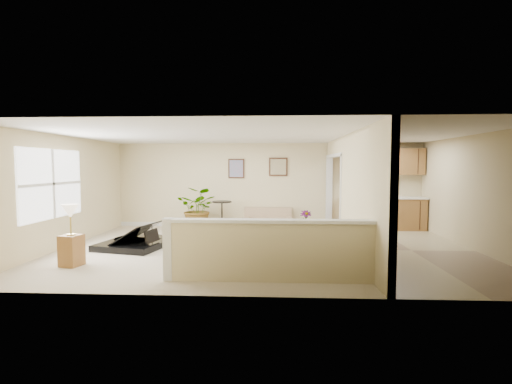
{
  "coord_description": "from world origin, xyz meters",
  "views": [
    {
      "loc": [
        0.19,
        -8.05,
        1.82
      ],
      "look_at": [
        -0.23,
        0.4,
        1.23
      ],
      "focal_mm": 26.0,
      "sensor_mm": 36.0,
      "label": 1
    }
  ],
  "objects_px": {
    "small_plant": "(305,223)",
    "lamp_stand": "(71,240)",
    "palm_plant": "(199,209)",
    "loveseat": "(268,218)",
    "piano": "(132,224)",
    "accent_table": "(222,211)",
    "piano_bench": "(201,240)"
  },
  "relations": [
    {
      "from": "small_plant",
      "to": "lamp_stand",
      "type": "distance_m",
      "value": 5.93
    },
    {
      "from": "palm_plant",
      "to": "small_plant",
      "type": "height_order",
      "value": "palm_plant"
    },
    {
      "from": "loveseat",
      "to": "lamp_stand",
      "type": "height_order",
      "value": "lamp_stand"
    },
    {
      "from": "loveseat",
      "to": "small_plant",
      "type": "relative_size",
      "value": 2.37
    },
    {
      "from": "piano",
      "to": "small_plant",
      "type": "bearing_deg",
      "value": 40.49
    },
    {
      "from": "accent_table",
      "to": "palm_plant",
      "type": "height_order",
      "value": "palm_plant"
    },
    {
      "from": "accent_table",
      "to": "palm_plant",
      "type": "relative_size",
      "value": 0.63
    },
    {
      "from": "accent_table",
      "to": "small_plant",
      "type": "distance_m",
      "value": 2.42
    },
    {
      "from": "piano_bench",
      "to": "small_plant",
      "type": "xyz_separation_m",
      "value": [
        2.39,
        2.7,
        -0.03
      ]
    },
    {
      "from": "small_plant",
      "to": "loveseat",
      "type": "bearing_deg",
      "value": 158.78
    },
    {
      "from": "accent_table",
      "to": "palm_plant",
      "type": "bearing_deg",
      "value": -164.03
    },
    {
      "from": "piano",
      "to": "accent_table",
      "type": "bearing_deg",
      "value": 68.25
    },
    {
      "from": "piano",
      "to": "piano_bench",
      "type": "bearing_deg",
      "value": -5.31
    },
    {
      "from": "piano_bench",
      "to": "lamp_stand",
      "type": "distance_m",
      "value": 2.43
    },
    {
      "from": "piano_bench",
      "to": "lamp_stand",
      "type": "height_order",
      "value": "lamp_stand"
    },
    {
      "from": "palm_plant",
      "to": "small_plant",
      "type": "bearing_deg",
      "value": -2.39
    },
    {
      "from": "piano_bench",
      "to": "accent_table",
      "type": "height_order",
      "value": "accent_table"
    },
    {
      "from": "piano_bench",
      "to": "loveseat",
      "type": "height_order",
      "value": "loveseat"
    },
    {
      "from": "piano",
      "to": "accent_table",
      "type": "xyz_separation_m",
      "value": [
        1.68,
        2.48,
        -0.01
      ]
    },
    {
      "from": "accent_table",
      "to": "palm_plant",
      "type": "distance_m",
      "value": 0.67
    },
    {
      "from": "accent_table",
      "to": "palm_plant",
      "type": "xyz_separation_m",
      "value": [
        -0.64,
        -0.18,
        0.08
      ]
    },
    {
      "from": "piano_bench",
      "to": "accent_table",
      "type": "distance_m",
      "value": 3.02
    },
    {
      "from": "loveseat",
      "to": "lamp_stand",
      "type": "distance_m",
      "value": 5.46
    },
    {
      "from": "palm_plant",
      "to": "lamp_stand",
      "type": "height_order",
      "value": "palm_plant"
    },
    {
      "from": "lamp_stand",
      "to": "loveseat",
      "type": "bearing_deg",
      "value": 50.05
    },
    {
      "from": "palm_plant",
      "to": "lamp_stand",
      "type": "relative_size",
      "value": 1.13
    },
    {
      "from": "small_plant",
      "to": "lamp_stand",
      "type": "relative_size",
      "value": 0.52
    },
    {
      "from": "accent_table",
      "to": "piano_bench",
      "type": "bearing_deg",
      "value": -90.16
    },
    {
      "from": "accent_table",
      "to": "small_plant",
      "type": "xyz_separation_m",
      "value": [
        2.38,
        -0.31,
        -0.27
      ]
    },
    {
      "from": "small_plant",
      "to": "lamp_stand",
      "type": "xyz_separation_m",
      "value": [
        -4.57,
        -3.77,
        0.23
      ]
    },
    {
      "from": "lamp_stand",
      "to": "small_plant",
      "type": "bearing_deg",
      "value": 39.55
    },
    {
      "from": "piano_bench",
      "to": "piano",
      "type": "bearing_deg",
      "value": 162.35
    }
  ]
}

